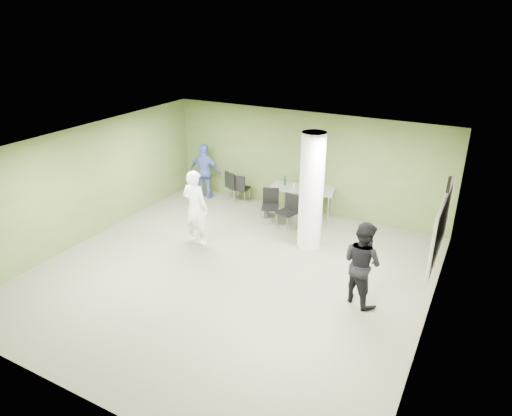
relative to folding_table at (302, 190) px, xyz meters
The scene contains 17 objects.
floor 3.63m from the folding_table, 92.13° to the right, with size 8.00×8.00×0.00m, color #595946.
ceiling 4.09m from the folding_table, 92.13° to the right, with size 8.00×8.00×0.00m, color white.
wall_back 0.79m from the folding_table, 106.23° to the left, with size 8.00×0.02×2.80m, color #465B2B.
wall_left 5.48m from the folding_table, 139.35° to the right, with size 0.02×8.00×2.80m, color #465B2B.
wall_right_cream 5.29m from the folding_table, 42.52° to the right, with size 0.02×8.00×2.80m, color beige.
column 1.88m from the folding_table, 60.70° to the right, with size 0.56×0.56×2.80m, color silver.
whiteboard 4.52m from the folding_table, 31.77° to the right, with size 0.05×2.30×1.30m.
wall_clock 4.73m from the folding_table, 31.76° to the right, with size 0.06×0.32×0.32m.
folding_table is the anchor object (origin of this frame).
wastebasket 1.18m from the folding_table, 147.22° to the right, with size 0.25×0.25×0.29m, color #4C4C4C.
chair_back_left 2.20m from the folding_table, behind, with size 0.60×0.60×0.93m.
chair_back_right 1.97m from the folding_table, behind, with size 0.47×0.47×0.87m.
chair_table_left 0.95m from the folding_table, 129.59° to the right, with size 0.59×0.59×0.90m.
chair_table_right 0.87m from the folding_table, 90.40° to the right, with size 0.55×0.55×0.89m.
woman_white 3.15m from the folding_table, 120.61° to the right, with size 0.68×0.45×1.86m, color white.
man_black 4.15m from the folding_table, 51.24° to the right, with size 0.83×0.64×1.70m, color black.
man_blue 3.05m from the folding_table, behind, with size 0.98×0.41×1.68m, color #4458A8.
Camera 1 is at (4.49, -7.25, 5.23)m, focal length 32.00 mm.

